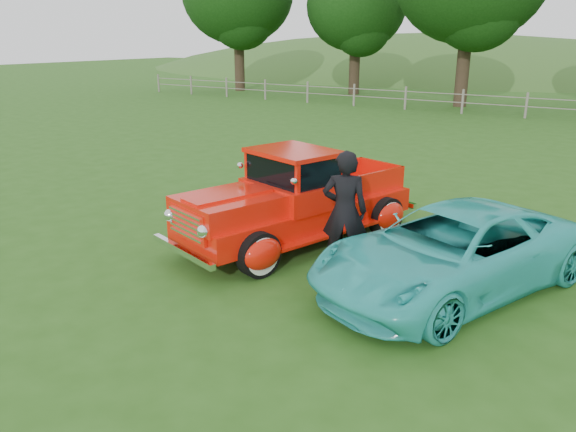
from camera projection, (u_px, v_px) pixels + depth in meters
The scene contains 7 objects.
ground at pixel (244, 281), 8.94m from camera, with size 140.00×140.00×0.00m, color #275316.
distant_hills at pixel (550, 117), 60.01m from camera, with size 116.00×60.00×18.00m.
fence_line at pixel (526, 105), 26.35m from camera, with size 48.00×0.12×1.20m.
tree_mid_west at pixel (357, 6), 35.83m from camera, with size 6.40×6.40×8.46m.
red_pickup at pixel (296, 201), 10.40m from camera, with size 3.25×5.28×1.78m.
teal_sedan at pixel (451, 251), 8.41m from camera, with size 2.13×4.63×1.29m, color #2FBFB9.
man at pixel (345, 211), 9.12m from camera, with size 0.73×0.48×2.01m, color black.
Camera 1 is at (5.03, -6.50, 3.73)m, focal length 35.00 mm.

